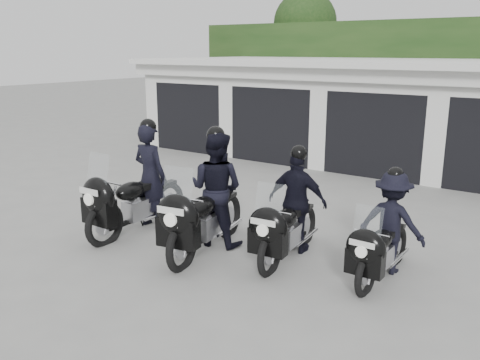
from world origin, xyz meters
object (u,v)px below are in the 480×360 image
Objects in this scene: police_bike_b at (210,197)px; police_bike_d at (388,229)px; police_bike_a at (137,187)px; police_bike_c at (293,209)px.

police_bike_b is 1.26× the size of police_bike_d.
police_bike_b is at bearing -166.11° from police_bike_d.
police_bike_a and police_bike_b have the same top height.
police_bike_d is at bearing -0.40° from police_bike_c.
police_bike_a is at bearing -169.40° from police_bike_d.
police_bike_c is (2.88, 0.60, -0.05)m from police_bike_a.
police_bike_c is 1.52m from police_bike_d.
police_bike_b reaches higher than police_bike_d.
police_bike_a is 1.01× the size of police_bike_b.
police_bike_d is (2.79, 0.63, -0.18)m from police_bike_b.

